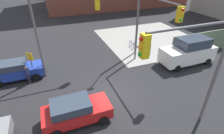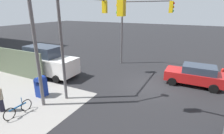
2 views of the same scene
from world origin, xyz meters
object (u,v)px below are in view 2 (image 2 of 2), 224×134
(traffic_signal_nw_corner, at_px, (187,36))
(street_lamp_corner, at_px, (40,28))
(traffic_signal_se_corner, at_px, (140,21))
(traffic_signal_ne_corner, at_px, (82,25))
(mailbox_blue, at_px, (41,86))
(coupe_red, at_px, (195,75))
(pedestrian_crossing, at_px, (0,98))
(bicycle_leaning_on_fence, at_px, (18,109))
(fire_hydrant, at_px, (222,73))
(van_white_delivery, at_px, (47,61))

(traffic_signal_nw_corner, height_order, street_lamp_corner, street_lamp_corner)
(traffic_signal_se_corner, height_order, traffic_signal_ne_corner, same)
(traffic_signal_nw_corner, relative_size, mailbox_blue, 4.55)
(traffic_signal_ne_corner, distance_m, coupe_red, 9.29)
(coupe_red, bearing_deg, pedestrian_crossing, 43.24)
(pedestrian_crossing, bearing_deg, mailbox_blue, -175.03)
(coupe_red, distance_m, bicycle_leaning_on_fence, 12.39)
(traffic_signal_ne_corner, xyz_separation_m, mailbox_blue, (1.70, 2.70, -3.88))
(fire_hydrant, height_order, bicycle_leaning_on_fence, bicycle_leaning_on_fence)
(traffic_signal_se_corner, height_order, bicycle_leaning_on_fence, traffic_signal_se_corner)
(traffic_signal_ne_corner, bearing_deg, traffic_signal_nw_corner, 162.34)
(traffic_signal_ne_corner, xyz_separation_m, coupe_red, (-7.44, -4.05, -3.80))
(van_white_delivery, bearing_deg, traffic_signal_ne_corner, 173.58)
(traffic_signal_ne_corner, xyz_separation_m, van_white_delivery, (4.40, -0.50, -3.37))
(street_lamp_corner, height_order, pedestrian_crossing, street_lamp_corner)
(street_lamp_corner, distance_m, bicycle_leaning_on_fence, 4.71)
(traffic_signal_se_corner, bearing_deg, street_lamp_corner, 76.64)
(traffic_signal_nw_corner, height_order, van_white_delivery, traffic_signal_nw_corner)
(traffic_signal_ne_corner, xyz_separation_m, pedestrian_crossing, (2.30, 5.10, -3.82))
(van_white_delivery, bearing_deg, pedestrian_crossing, 110.54)
(street_lamp_corner, distance_m, coupe_red, 11.41)
(traffic_signal_se_corner, relative_size, coupe_red, 1.56)
(fire_hydrant, xyz_separation_m, bicycle_leaning_on_fence, (10.60, 11.40, -0.14))
(pedestrian_crossing, bearing_deg, van_white_delivery, -140.45)
(fire_hydrant, xyz_separation_m, coupe_red, (2.06, 2.44, 0.36))
(fire_hydrant, distance_m, pedestrian_crossing, 16.55)
(fire_hydrant, bearing_deg, street_lamp_corner, 44.32)
(traffic_signal_se_corner, distance_m, bicycle_leaning_on_fence, 12.81)
(traffic_signal_ne_corner, distance_m, pedestrian_crossing, 6.78)
(traffic_signal_se_corner, xyz_separation_m, fire_hydrant, (-7.58, 0.30, -4.12))
(street_lamp_corner, relative_size, mailbox_blue, 5.59)
(traffic_signal_ne_corner, height_order, fire_hydrant, traffic_signal_ne_corner)
(coupe_red, bearing_deg, van_white_delivery, 16.73)
(traffic_signal_se_corner, relative_size, street_lamp_corner, 0.81)
(traffic_signal_ne_corner, relative_size, fire_hydrant, 6.91)
(street_lamp_corner, height_order, fire_hydrant, street_lamp_corner)
(coupe_red, xyz_separation_m, van_white_delivery, (11.84, 3.56, 0.44))
(traffic_signal_nw_corner, xyz_separation_m, van_white_delivery, (11.32, -2.70, -3.35))
(fire_hydrant, distance_m, coupe_red, 3.21)
(traffic_signal_nw_corner, relative_size, bicycle_leaning_on_fence, 3.71)
(traffic_signal_ne_corner, bearing_deg, street_lamp_corner, 81.95)
(street_lamp_corner, height_order, bicycle_leaning_on_fence, street_lamp_corner)
(street_lamp_corner, xyz_separation_m, van_white_delivery, (3.94, -3.72, -3.42))
(street_lamp_corner, distance_m, mailbox_blue, 4.16)
(traffic_signal_ne_corner, height_order, pedestrian_crossing, traffic_signal_ne_corner)
(traffic_signal_se_corner, distance_m, mailbox_blue, 10.87)
(traffic_signal_nw_corner, bearing_deg, coupe_red, -94.71)
(street_lamp_corner, xyz_separation_m, pedestrian_crossing, (1.84, 1.88, -3.87))
(traffic_signal_se_corner, height_order, van_white_delivery, traffic_signal_se_corner)
(fire_hydrant, bearing_deg, van_white_delivery, 23.35)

